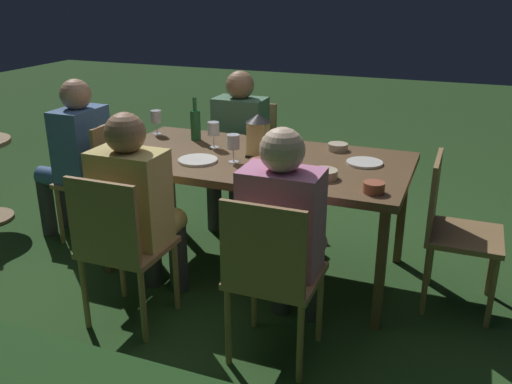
% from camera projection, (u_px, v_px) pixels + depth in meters
% --- Properties ---
extents(ground_plane, '(16.00, 16.00, 0.00)m').
position_uv_depth(ground_plane, '(256.00, 266.00, 3.64)').
color(ground_plane, '#26471E').
extents(dining_table, '(1.85, 0.96, 0.75)m').
position_uv_depth(dining_table, '(256.00, 166.00, 3.40)').
color(dining_table, brown).
rests_on(dining_table, ground).
extents(chair_side_right_a, '(0.42, 0.40, 0.87)m').
position_uv_depth(chair_side_right_a, '(271.00, 273.00, 2.57)').
color(chair_side_right_a, '#937047').
rests_on(chair_side_right_a, ground).
extents(person_in_pink, '(0.38, 0.47, 1.15)m').
position_uv_depth(person_in_pink, '(285.00, 227.00, 2.69)').
color(person_in_pink, '#C675A3').
rests_on(person_in_pink, ground).
extents(chair_side_right_b, '(0.42, 0.40, 0.87)m').
position_uv_depth(chair_side_right_b, '(120.00, 244.00, 2.85)').
color(chair_side_right_b, '#937047').
rests_on(chair_side_right_b, ground).
extents(person_in_mustard, '(0.38, 0.47, 1.15)m').
position_uv_depth(person_in_mustard, '(138.00, 204.00, 2.97)').
color(person_in_mustard, tan).
rests_on(person_in_mustard, ground).
extents(chair_side_left_b, '(0.42, 0.40, 0.87)m').
position_uv_depth(chair_side_left_b, '(247.00, 153.00, 4.37)').
color(chair_side_left_b, '#937047').
rests_on(chair_side_left_b, ground).
extents(person_in_green, '(0.38, 0.47, 1.15)m').
position_uv_depth(person_in_green, '(237.00, 141.00, 4.15)').
color(person_in_green, '#4C7A5B').
rests_on(person_in_green, ground).
extents(chair_head_far, '(0.40, 0.42, 0.87)m').
position_uv_depth(chair_head_far, '(100.00, 175.00, 3.87)').
color(chair_head_far, '#937047').
rests_on(chair_head_far, ground).
extents(person_in_blue, '(0.48, 0.38, 1.15)m').
position_uv_depth(person_in_blue, '(75.00, 152.00, 3.88)').
color(person_in_blue, '#426699').
rests_on(person_in_blue, ground).
extents(chair_head_near, '(0.40, 0.42, 0.87)m').
position_uv_depth(chair_head_near, '(452.00, 226.00, 3.07)').
color(chair_head_near, '#937047').
rests_on(chair_head_near, ground).
extents(lantern_centerpiece, '(0.15, 0.15, 0.27)m').
position_uv_depth(lantern_centerpiece, '(258.00, 133.00, 3.35)').
color(lantern_centerpiece, black).
rests_on(lantern_centerpiece, dining_table).
extents(green_bottle_on_table, '(0.07, 0.07, 0.29)m').
position_uv_depth(green_bottle_on_table, '(195.00, 124.00, 3.72)').
color(green_bottle_on_table, '#1E5B2D').
rests_on(green_bottle_on_table, dining_table).
extents(wine_glass_a, '(0.08, 0.08, 0.17)m').
position_uv_depth(wine_glass_a, '(214.00, 130.00, 3.54)').
color(wine_glass_a, silver).
rests_on(wine_glass_a, dining_table).
extents(wine_glass_b, '(0.08, 0.08, 0.17)m').
position_uv_depth(wine_glass_b, '(233.00, 143.00, 3.25)').
color(wine_glass_b, silver).
rests_on(wine_glass_b, dining_table).
extents(wine_glass_c, '(0.08, 0.08, 0.17)m').
position_uv_depth(wine_glass_c, '(290.00, 158.00, 2.98)').
color(wine_glass_c, silver).
rests_on(wine_glass_c, dining_table).
extents(wine_glass_d, '(0.08, 0.08, 0.17)m').
position_uv_depth(wine_glass_d, '(156.00, 118.00, 3.86)').
color(wine_glass_d, silver).
rests_on(wine_glass_d, dining_table).
extents(plate_a, '(0.24, 0.24, 0.01)m').
position_uv_depth(plate_a, '(198.00, 160.00, 3.31)').
color(plate_a, white).
rests_on(plate_a, dining_table).
extents(plate_b, '(0.21, 0.21, 0.01)m').
position_uv_depth(plate_b, '(365.00, 163.00, 3.26)').
color(plate_b, silver).
rests_on(plate_b, dining_table).
extents(bowl_olives, '(0.15, 0.15, 0.06)m').
position_uv_depth(bowl_olives, '(262.00, 165.00, 3.15)').
color(bowl_olives, '#9E5138').
rests_on(bowl_olives, dining_table).
extents(bowl_bread, '(0.13, 0.13, 0.04)m').
position_uv_depth(bowl_bread, '(338.00, 147.00, 3.52)').
color(bowl_bread, '#BCAD8E').
rests_on(bowl_bread, dining_table).
extents(bowl_salad, '(0.11, 0.11, 0.06)m').
position_uv_depth(bowl_salad, '(374.00, 187.00, 2.81)').
color(bowl_salad, '#9E5138').
rests_on(bowl_salad, dining_table).
extents(bowl_dip, '(0.15, 0.15, 0.05)m').
position_uv_depth(bowl_dip, '(324.00, 174.00, 3.02)').
color(bowl_dip, '#BCAD8E').
rests_on(bowl_dip, dining_table).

